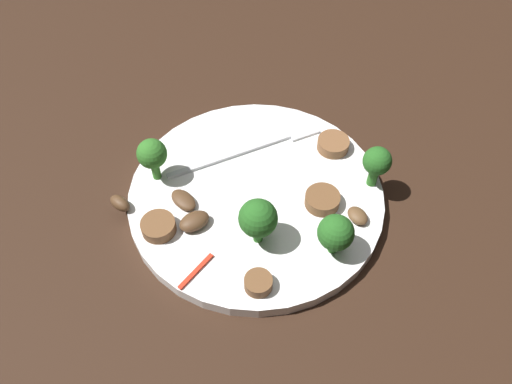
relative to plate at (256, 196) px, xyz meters
name	(u,v)px	position (x,y,z in m)	size (l,w,h in m)	color
ground_plane	(256,200)	(0.00, 0.00, -0.01)	(1.40, 1.40, 0.00)	black
plate	(256,196)	(0.00, 0.00, 0.00)	(0.27, 0.27, 0.01)	white
fork	(256,147)	(0.04, 0.04, 0.01)	(0.17, 0.08, 0.00)	silver
broccoli_floret_0	(258,219)	(-0.04, -0.04, 0.04)	(0.04, 0.04, 0.05)	#296420
broccoli_floret_1	(334,234)	(0.00, -0.10, 0.04)	(0.03, 0.03, 0.05)	#296420
broccoli_floret_2	(377,162)	(0.09, -0.08, 0.04)	(0.03, 0.03, 0.05)	#296420
broccoli_floret_3	(152,155)	(-0.06, 0.09, 0.04)	(0.03, 0.03, 0.05)	#347525
sausage_slice_0	(258,283)	(-0.08, -0.08, 0.01)	(0.03, 0.03, 0.01)	brown
sausage_slice_1	(158,226)	(-0.10, 0.04, 0.01)	(0.03, 0.03, 0.01)	brown
sausage_slice_2	(322,200)	(0.04, -0.06, 0.01)	(0.04, 0.04, 0.01)	brown
sausage_slice_3	(333,144)	(0.10, -0.02, 0.01)	(0.04, 0.04, 0.01)	brown
mushroom_0	(120,203)	(-0.11, 0.09, 0.01)	(0.02, 0.01, 0.01)	#4C331E
mushroom_1	(184,200)	(-0.06, 0.04, 0.01)	(0.03, 0.02, 0.01)	#4C331E
mushroom_2	(358,216)	(0.05, -0.10, 0.01)	(0.02, 0.02, 0.01)	brown
mushroom_3	(194,221)	(-0.07, 0.01, 0.01)	(0.03, 0.02, 0.01)	#4C331E
pepper_strip_0	(196,271)	(-0.11, -0.02, 0.01)	(0.04, 0.00, 0.00)	red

